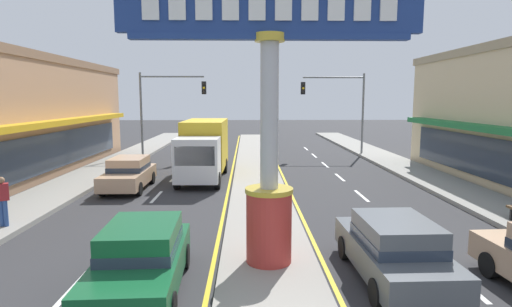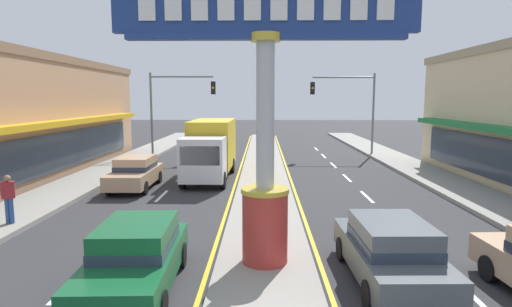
# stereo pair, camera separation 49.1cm
# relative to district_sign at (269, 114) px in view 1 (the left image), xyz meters

# --- Properties ---
(median_strip) EXTENTS (2.55, 52.00, 0.14)m
(median_strip) POSITION_rel_district_sign_xyz_m (0.00, 12.18, -3.88)
(median_strip) COLOR gray
(median_strip) RESTS_ON ground
(sidewalk_left) EXTENTS (2.75, 60.00, 0.18)m
(sidewalk_left) POSITION_rel_district_sign_xyz_m (-9.25, 10.18, -3.86)
(sidewalk_left) COLOR gray
(sidewalk_left) RESTS_ON ground
(sidewalk_right) EXTENTS (2.75, 60.00, 0.18)m
(sidewalk_right) POSITION_rel_district_sign_xyz_m (9.25, 10.18, -3.86)
(sidewalk_right) COLOR gray
(sidewalk_right) RESTS_ON ground
(lane_markings) EXTENTS (9.29, 52.00, 0.01)m
(lane_markings) POSITION_rel_district_sign_xyz_m (0.00, 10.83, -3.95)
(lane_markings) COLOR silver
(lane_markings) RESTS_ON ground
(district_sign) EXTENTS (7.36, 1.22, 7.11)m
(district_sign) POSITION_rel_district_sign_xyz_m (0.00, 0.00, 0.00)
(district_sign) COLOR #B7332D
(district_sign) RESTS_ON median_strip
(traffic_light_left_side) EXTENTS (4.86, 0.46, 6.20)m
(traffic_light_left_side) POSITION_rel_district_sign_xyz_m (-6.51, 20.29, 0.29)
(traffic_light_left_side) COLOR slate
(traffic_light_left_side) RESTS_ON ground
(traffic_light_right_side) EXTENTS (4.86, 0.46, 6.20)m
(traffic_light_right_side) POSITION_rel_district_sign_xyz_m (6.51, 21.18, 0.29)
(traffic_light_right_side) COLOR slate
(traffic_light_right_side) RESTS_ON ground
(box_truck_near_right_lane) EXTENTS (2.33, 6.93, 3.12)m
(box_truck_near_right_lane) POSITION_rel_district_sign_xyz_m (-2.90, 12.17, -2.26)
(box_truck_near_right_lane) COLOR white
(box_truck_near_right_lane) RESTS_ON ground
(sedan_far_right_lane) EXTENTS (1.92, 4.34, 1.53)m
(sedan_far_right_lane) POSITION_rel_district_sign_xyz_m (2.93, -0.89, -3.16)
(sedan_far_right_lane) COLOR #4C5156
(sedan_far_right_lane) RESTS_ON ground
(sedan_near_left_lane) EXTENTS (1.86, 4.31, 1.53)m
(sedan_near_left_lane) POSITION_rel_district_sign_xyz_m (-6.23, 9.41, -3.16)
(sedan_near_left_lane) COLOR tan
(sedan_near_left_lane) RESTS_ON ground
(sedan_far_left_oncoming) EXTENTS (1.97, 4.37, 1.53)m
(sedan_far_left_oncoming) POSITION_rel_district_sign_xyz_m (-2.93, -1.34, -3.16)
(sedan_far_left_oncoming) COLOR #14562D
(sedan_far_left_oncoming) RESTS_ON ground
(pedestrian_far_side) EXTENTS (0.46, 0.39, 1.64)m
(pedestrian_far_side) POSITION_rel_district_sign_xyz_m (-8.51, 3.05, -2.84)
(pedestrian_far_side) COLOR #2D4C8C
(pedestrian_far_side) RESTS_ON sidewalk_left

